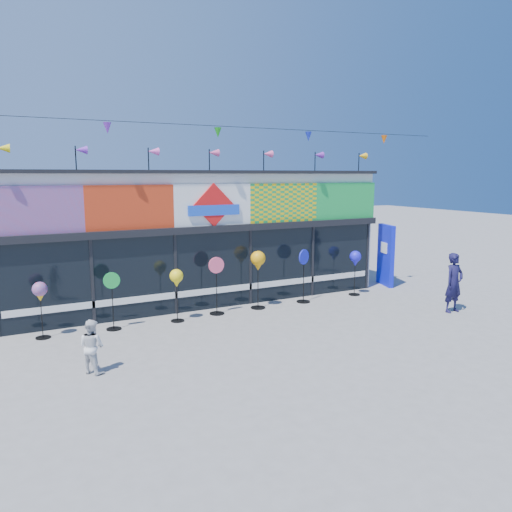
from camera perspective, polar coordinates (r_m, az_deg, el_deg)
ground at (r=12.20m, az=1.58°, el=-9.71°), size 80.00×80.00×0.00m
kite_shop at (r=17.08m, az=-8.16°, el=2.73°), size 16.00×5.70×5.31m
blue_sign at (r=18.59m, az=14.60°, el=0.12°), size 0.48×1.10×2.20m
spinner_0 at (r=13.19m, az=-23.45°, el=-3.93°), size 0.36×0.36×1.41m
spinner_1 at (r=13.38m, az=-16.08°, el=-4.80°), size 0.43×0.39×1.51m
spinner_2 at (r=13.66m, az=-9.07°, el=-2.70°), size 0.37×0.37×1.45m
spinner_3 at (r=14.30m, az=-4.53°, el=-3.23°), size 0.47×0.42×1.66m
spinner_4 at (r=14.78m, az=0.23°, el=-0.75°), size 0.44×0.44×1.74m
spinner_5 at (r=15.65m, az=5.47°, el=-2.11°), size 0.45×0.43×1.68m
spinner_6 at (r=16.78m, az=11.28°, el=-0.42°), size 0.38×0.38×1.49m
adult_man at (r=15.59m, az=21.69°, el=-2.86°), size 0.65×0.44×1.74m
child at (r=10.73m, az=-18.26°, el=-9.77°), size 0.58×0.62×1.11m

